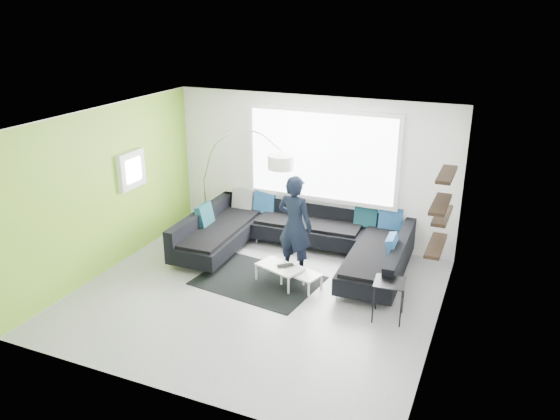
% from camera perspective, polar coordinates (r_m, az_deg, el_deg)
% --- Properties ---
extents(ground, '(5.50, 5.50, 0.00)m').
position_cam_1_polar(ground, '(8.77, -2.53, -8.89)').
color(ground, gray).
rests_on(ground, ground).
extents(room_shell, '(5.54, 5.04, 2.82)m').
position_cam_1_polar(room_shell, '(8.20, -1.86, 2.80)').
color(room_shell, silver).
rests_on(room_shell, ground).
extents(sectional_sofa, '(3.99, 2.54, 0.84)m').
position_cam_1_polar(sectional_sofa, '(9.74, 1.61, -3.28)').
color(sectional_sofa, black).
rests_on(sectional_sofa, ground).
extents(rug, '(2.11, 1.65, 0.01)m').
position_cam_1_polar(rug, '(9.19, -2.30, -7.38)').
color(rug, black).
rests_on(rug, ground).
extents(coffee_table, '(1.09, 0.84, 0.32)m').
position_cam_1_polar(coffee_table, '(8.99, 1.08, -6.96)').
color(coffee_table, silver).
rests_on(coffee_table, ground).
extents(arc_lamp, '(2.28, 1.43, 2.24)m').
position_cam_1_polar(arc_lamp, '(10.80, -7.96, 3.19)').
color(arc_lamp, white).
rests_on(arc_lamp, ground).
extents(side_table, '(0.48, 0.48, 0.60)m').
position_cam_1_polar(side_table, '(8.19, 11.26, -9.20)').
color(side_table, black).
rests_on(side_table, ground).
extents(person, '(0.76, 0.61, 1.74)m').
position_cam_1_polar(person, '(9.12, 1.56, -1.60)').
color(person, black).
rests_on(person, ground).
extents(laptop, '(0.46, 0.46, 0.02)m').
position_cam_1_polar(laptop, '(8.92, 0.62, -5.95)').
color(laptop, black).
rests_on(laptop, coffee_table).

